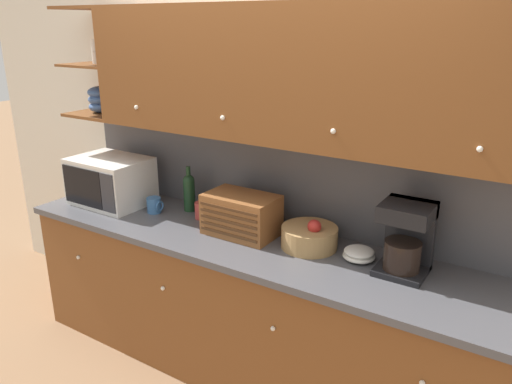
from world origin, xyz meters
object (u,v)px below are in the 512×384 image
at_px(mug_blue_second, 202,210).
at_px(fruit_basket, 310,237).
at_px(bread_box, 241,215).
at_px(microwave, 111,181).
at_px(wine_bottle, 189,191).
at_px(coffee_maker, 406,238).
at_px(mug, 154,205).
at_px(bowl_stack_on_counter, 359,254).

xyz_separation_m(mug_blue_second, fruit_basket, (0.77, -0.02, 0.01)).
height_order(bread_box, fruit_basket, bread_box).
xyz_separation_m(microwave, wine_bottle, (0.54, 0.18, -0.02)).
relative_size(fruit_basket, coffee_maker, 0.85).
bearing_deg(mug, fruit_basket, 3.58).
relative_size(wine_bottle, bowl_stack_on_counter, 1.78).
relative_size(mug_blue_second, bowl_stack_on_counter, 0.64).
bearing_deg(microwave, mug, 3.60).
bearing_deg(bowl_stack_on_counter, microwave, -176.98).
distance_m(microwave, wine_bottle, 0.57).
xyz_separation_m(mug, coffee_maker, (1.63, 0.07, 0.13)).
xyz_separation_m(microwave, mug_blue_second, (0.70, 0.11, -0.11)).
height_order(mug, bread_box, bread_box).
bearing_deg(coffee_maker, mug_blue_second, 179.41).
height_order(mug, mug_blue_second, mug_blue_second).
distance_m(mug_blue_second, bowl_stack_on_counter, 1.06).
bearing_deg(microwave, wine_bottle, 18.22).
relative_size(wine_bottle, coffee_maker, 0.83).
relative_size(mug_blue_second, bread_box, 0.26).
xyz_separation_m(fruit_basket, coffee_maker, (0.53, 0.00, 0.12)).
xyz_separation_m(microwave, fruit_basket, (1.48, 0.09, -0.10)).
height_order(mug_blue_second, fruit_basket, fruit_basket).
bearing_deg(wine_bottle, fruit_basket, -5.30).
height_order(microwave, mug_blue_second, microwave).
distance_m(mug, wine_bottle, 0.25).
relative_size(microwave, bowl_stack_on_counter, 3.02).
bearing_deg(mug, bowl_stack_on_counter, 2.86).
xyz_separation_m(mug, bread_box, (0.68, 0.02, 0.07)).
distance_m(mug_blue_second, coffee_maker, 1.30).
xyz_separation_m(fruit_basket, bowl_stack_on_counter, (0.29, 0.00, -0.03)).
relative_size(mug, bread_box, 0.25).
distance_m(microwave, mug, 0.39).
bearing_deg(mug, coffee_maker, 2.52).
relative_size(mug, mug_blue_second, 0.97).
height_order(fruit_basket, coffee_maker, coffee_maker).
xyz_separation_m(bowl_stack_on_counter, coffee_maker, (0.23, 0.00, 0.15)).
height_order(microwave, fruit_basket, microwave).
bearing_deg(mug, mug_blue_second, 14.41).
bearing_deg(wine_bottle, bowl_stack_on_counter, -4.01).
height_order(mug, fruit_basket, fruit_basket).
height_order(wine_bottle, bread_box, wine_bottle).
bearing_deg(fruit_basket, coffee_maker, 0.28).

